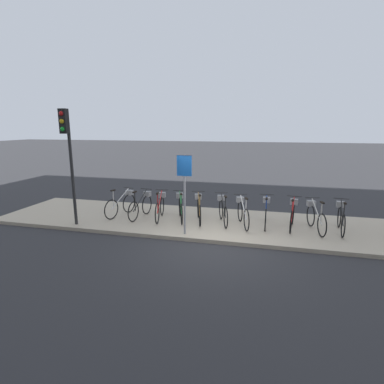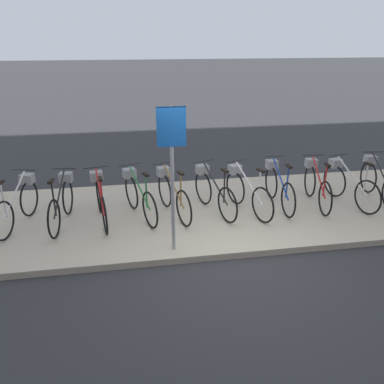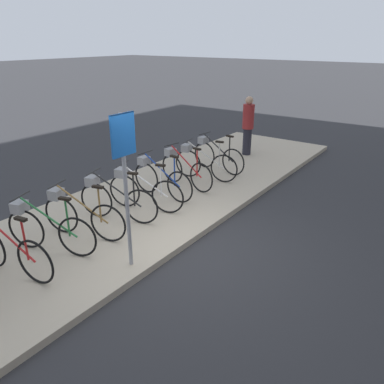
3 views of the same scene
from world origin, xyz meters
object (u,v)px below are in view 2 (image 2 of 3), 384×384
(parked_bicycle_2, at_px, (100,199))
(sign_post, at_px, (172,157))
(parked_bicycle_1, at_px, (62,201))
(parked_bicycle_7, at_px, (278,185))
(parked_bicycle_10, at_px, (378,179))
(parked_bicycle_0, at_px, (19,202))
(parked_bicycle_9, at_px, (348,183))
(parked_bicycle_6, at_px, (246,190))
(parked_bicycle_3, at_px, (138,195))
(parked_bicycle_8, at_px, (316,183))
(parked_bicycle_5, at_px, (213,190))
(parked_bicycle_4, at_px, (172,193))

(parked_bicycle_2, height_order, sign_post, sign_post)
(parked_bicycle_1, xyz_separation_m, parked_bicycle_7, (4.35, 0.11, 0.00))
(parked_bicycle_1, distance_m, sign_post, 2.66)
(parked_bicycle_10, distance_m, sign_post, 5.00)
(parked_bicycle_7, height_order, parked_bicycle_10, same)
(parked_bicycle_0, bearing_deg, parked_bicycle_1, -3.89)
(parked_bicycle_9, bearing_deg, parked_bicycle_6, -179.40)
(parked_bicycle_3, distance_m, parked_bicycle_10, 5.18)
(parked_bicycle_3, bearing_deg, parked_bicycle_9, -1.22)
(parked_bicycle_8, bearing_deg, parked_bicycle_7, 176.67)
(parked_bicycle_0, bearing_deg, sign_post, -26.83)
(parked_bicycle_6, xyz_separation_m, parked_bicycle_10, (3.02, 0.12, 0.00))
(parked_bicycle_3, height_order, parked_bicycle_5, same)
(parked_bicycle_4, distance_m, parked_bicycle_8, 3.08)
(parked_bicycle_5, bearing_deg, parked_bicycle_4, -179.77)
(parked_bicycle_10, bearing_deg, parked_bicycle_7, 178.89)
(parked_bicycle_10, xyz_separation_m, sign_post, (-4.65, -1.41, 1.18))
(parked_bicycle_1, xyz_separation_m, parked_bicycle_8, (5.18, 0.06, 0.00))
(parked_bicycle_8, relative_size, parked_bicycle_10, 1.00)
(parked_bicycle_2, xyz_separation_m, parked_bicycle_5, (2.22, 0.07, 0.00))
(parked_bicycle_4, relative_size, parked_bicycle_9, 0.98)
(parked_bicycle_7, xyz_separation_m, parked_bicycle_9, (1.50, -0.14, 0.00))
(parked_bicycle_5, height_order, parked_bicycle_7, same)
(parked_bicycle_9, bearing_deg, parked_bicycle_10, 6.83)
(parked_bicycle_3, distance_m, parked_bicycle_9, 4.42)
(parked_bicycle_1, height_order, parked_bicycle_2, same)
(parked_bicycle_1, relative_size, parked_bicycle_5, 1.04)
(parked_bicycle_6, bearing_deg, parked_bicycle_7, 12.02)
(sign_post, bearing_deg, parked_bicycle_1, 145.70)
(parked_bicycle_6, xyz_separation_m, parked_bicycle_9, (2.25, 0.02, 0.00))
(parked_bicycle_1, distance_m, parked_bicycle_3, 1.44)
(parked_bicycle_0, xyz_separation_m, parked_bicycle_2, (1.51, -0.07, 0.00))
(parked_bicycle_2, height_order, parked_bicycle_7, same)
(parked_bicycle_3, xyz_separation_m, parked_bicycle_4, (0.67, -0.02, 0.00))
(parked_bicycle_3, relative_size, parked_bicycle_10, 0.95)
(parked_bicycle_0, distance_m, parked_bicycle_1, 0.80)
(parked_bicycle_0, bearing_deg, parked_bicycle_10, 0.07)
(parked_bicycle_4, bearing_deg, parked_bicycle_6, -3.77)
(parked_bicycle_1, distance_m, parked_bicycle_7, 4.35)
(parked_bicycle_4, relative_size, parked_bicycle_6, 1.00)
(parked_bicycle_0, distance_m, parked_bicycle_3, 2.23)
(parked_bicycle_1, bearing_deg, parked_bicycle_9, -0.29)
(parked_bicycle_2, height_order, parked_bicycle_10, same)
(parked_bicycle_2, bearing_deg, parked_bicycle_5, 1.72)
(parked_bicycle_0, height_order, parked_bicycle_6, same)
(parked_bicycle_6, bearing_deg, parked_bicycle_5, 171.33)
(parked_bicycle_7, bearing_deg, parked_bicycle_9, -5.15)
(parked_bicycle_6, xyz_separation_m, parked_bicycle_8, (1.58, 0.11, 0.00))
(parked_bicycle_5, height_order, parked_bicycle_10, same)
(parked_bicycle_10, relative_size, sign_post, 0.70)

